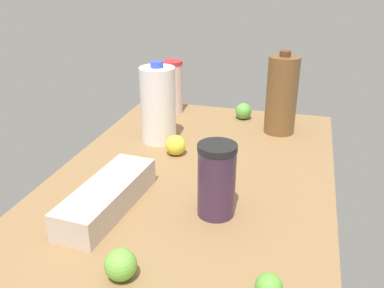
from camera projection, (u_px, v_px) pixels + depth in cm
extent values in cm
cube|color=olive|center=(192.00, 182.00, 118.61)|extent=(120.00, 76.00, 3.00)
cylinder|color=brown|center=(282.00, 95.00, 143.13)|extent=(10.39, 10.39, 26.19)
cylinder|color=#59331E|center=(285.00, 54.00, 137.46)|extent=(3.64, 3.64, 1.80)
cylinder|color=#3D2741|center=(216.00, 183.00, 98.18)|extent=(8.78, 8.78, 16.43)
cylinder|color=black|center=(217.00, 148.00, 94.57)|extent=(9.04, 9.04, 1.40)
cylinder|color=white|center=(158.00, 105.00, 136.63)|extent=(11.25, 11.25, 24.44)
cylinder|color=blue|center=(157.00, 64.00, 131.31)|extent=(3.94, 3.94, 1.80)
cube|color=beige|center=(107.00, 196.00, 102.14)|extent=(33.01, 12.94, 6.69)
cylinder|color=beige|center=(173.00, 89.00, 163.31)|extent=(7.48, 7.48, 18.73)
cylinder|color=red|center=(172.00, 63.00, 159.23)|extent=(7.71, 7.71, 1.40)
sphere|color=#5CA940|center=(243.00, 111.00, 158.85)|extent=(6.02, 6.02, 6.02)
sphere|color=#5DAB38|center=(269.00, 287.00, 75.39)|extent=(5.00, 5.00, 5.00)
sphere|color=yellow|center=(176.00, 145.00, 130.20)|extent=(6.25, 6.25, 6.25)
sphere|color=#6DB53F|center=(121.00, 265.00, 79.95)|extent=(6.22, 6.22, 6.22)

